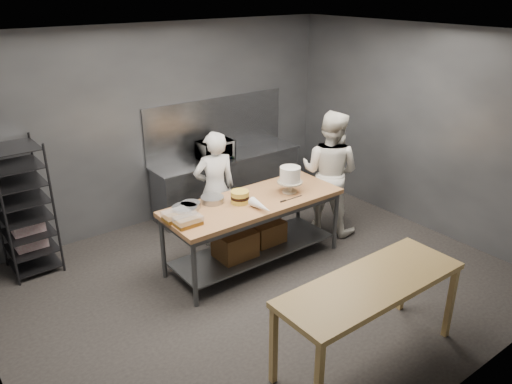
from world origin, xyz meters
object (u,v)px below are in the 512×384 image
Objects in this scene: work_table at (252,225)px; chef_right at (330,172)px; speed_rack at (24,210)px; chef_behind at (215,189)px; layer_cake at (240,197)px; frosted_cake_stand at (290,176)px; near_counter at (371,289)px; microwave at (215,150)px.

work_table is 1.57m from chef_right.
chef_right is (3.90, -1.51, 0.07)m from speed_rack.
chef_behind is 7.15× the size of layer_cake.
frosted_cake_stand is (2.95, -1.71, 0.29)m from speed_rack.
speed_rack reaches higher than near_counter.
near_counter is at bearing 100.29° from chef_behind.
chef_right reaches higher than microwave.
frosted_cake_stand is at bearing -9.31° from layer_cake.
near_counter is at bearing -110.08° from frosted_cake_stand.
frosted_cake_stand is (0.76, 2.08, 0.34)m from near_counter.
chef_behind reaches higher than layer_cake.
near_counter is 2.96m from chef_behind.
chef_right reaches higher than layer_cake.
chef_right is at bearing 53.17° from near_counter.
layer_cake is (-0.10, -0.75, 0.16)m from chef_behind.
chef_right is at bearing 2.80° from layer_cake.
chef_behind is (0.13, 2.95, 0.02)m from near_counter.
speed_rack is 1.05× the size of chef_behind.
speed_rack is 2.74m from layer_cake.
speed_rack is 4.19m from chef_right.
chef_right is 5.19× the size of frosted_cake_stand.
near_counter is (-0.19, -2.17, 0.24)m from work_table.
speed_rack reaches higher than chef_behind.
layer_cake is at bearing 95.29° from chef_behind.
microwave is at bearing 79.23° from near_counter.
work_table is 6.74× the size of frosted_cake_stand.
chef_behind reaches higher than work_table.
frosted_cake_stand is at bearing 78.50° from chef_right.
microwave is (0.55, 1.70, 0.48)m from work_table.
speed_rack is (-2.19, 3.80, 0.04)m from near_counter.
chef_right is at bearing 170.00° from chef_behind.
speed_rack is 0.95× the size of chef_right.
speed_rack is at bearing 45.36° from chef_right.
speed_rack is at bearing 145.71° from work_table.
layer_cake is (2.22, -1.59, 0.14)m from speed_rack.
chef_right is 1.00m from frosted_cake_stand.
chef_behind is at bearing 87.48° from near_counter.
frosted_cake_stand reaches higher than microwave.
speed_rack is at bearing -7.18° from chef_behind.
chef_behind is at bearing -123.33° from microwave.
work_table is at bearing -34.29° from speed_rack.
layer_cake is (-1.68, -0.08, 0.08)m from chef_right.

